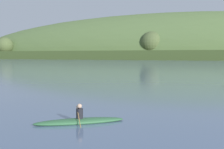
# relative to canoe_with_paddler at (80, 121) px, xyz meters

# --- Properties ---
(far_shoreline_hill) EXTENTS (459.74, 108.46, 65.42)m
(far_shoreline_hill) POSITION_rel_canoe_with_paddler_xyz_m (-59.99, 193.49, 0.19)
(far_shoreline_hill) COLOR #3C4E24
(far_shoreline_hill) RESTS_ON ground
(canoe_with_paddler) EXTENTS (3.67, 3.58, 1.02)m
(canoe_with_paddler) POSITION_rel_canoe_with_paddler_xyz_m (0.00, 0.00, 0.00)
(canoe_with_paddler) COLOR #33663D
(canoe_with_paddler) RESTS_ON ground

